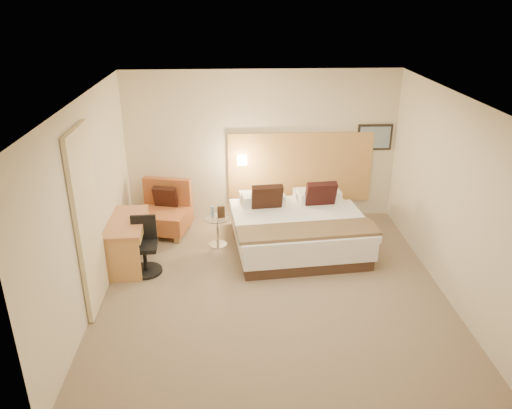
{
  "coord_description": "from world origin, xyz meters",
  "views": [
    {
      "loc": [
        -0.52,
        -6.03,
        3.91
      ],
      "look_at": [
        -0.19,
        0.67,
        1.02
      ],
      "focal_mm": 35.0,
      "sensor_mm": 36.0,
      "label": 1
    }
  ],
  "objects_px": {
    "side_table": "(217,230)",
    "desk": "(129,230)",
    "bed": "(297,228)",
    "lounge_chair": "(164,213)",
    "desk_chair": "(145,250)"
  },
  "relations": [
    {
      "from": "bed",
      "to": "desk_chair",
      "type": "xyz_separation_m",
      "value": [
        -2.36,
        -0.7,
        0.02
      ]
    },
    {
      "from": "bed",
      "to": "side_table",
      "type": "relative_size",
      "value": 4.27
    },
    {
      "from": "side_table",
      "to": "desk",
      "type": "bearing_deg",
      "value": -157.99
    },
    {
      "from": "bed",
      "to": "lounge_chair",
      "type": "height_order",
      "value": "bed"
    },
    {
      "from": "bed",
      "to": "desk",
      "type": "xyz_separation_m",
      "value": [
        -2.63,
        -0.45,
        0.25
      ]
    },
    {
      "from": "bed",
      "to": "desk_chair",
      "type": "relative_size",
      "value": 2.64
    },
    {
      "from": "lounge_chair",
      "to": "desk_chair",
      "type": "relative_size",
      "value": 1.17
    },
    {
      "from": "side_table",
      "to": "desk_chair",
      "type": "height_order",
      "value": "desk_chair"
    },
    {
      "from": "side_table",
      "to": "desk",
      "type": "height_order",
      "value": "desk"
    },
    {
      "from": "desk",
      "to": "desk_chair",
      "type": "relative_size",
      "value": 1.39
    },
    {
      "from": "desk_chair",
      "to": "bed",
      "type": "bearing_deg",
      "value": 16.41
    },
    {
      "from": "side_table",
      "to": "desk_chair",
      "type": "relative_size",
      "value": 0.62
    },
    {
      "from": "bed",
      "to": "desk",
      "type": "relative_size",
      "value": 1.89
    },
    {
      "from": "bed",
      "to": "desk_chair",
      "type": "height_order",
      "value": "bed"
    },
    {
      "from": "lounge_chair",
      "to": "side_table",
      "type": "bearing_deg",
      "value": -31.05
    }
  ]
}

